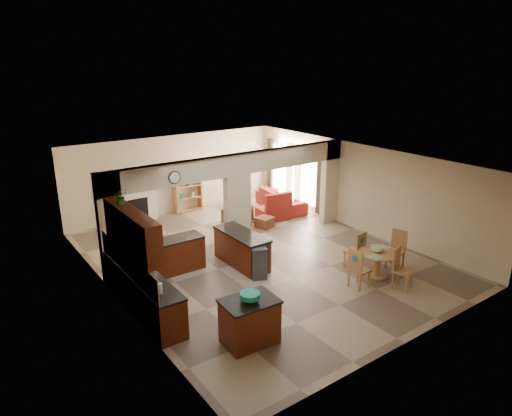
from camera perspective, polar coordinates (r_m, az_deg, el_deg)
floor at (r=12.93m, az=0.17°, el=-6.20°), size 10.00×10.00×0.00m
ceiling at (r=12.04m, az=0.19°, el=6.02°), size 10.00×10.00×0.00m
wall_back at (r=16.57m, az=-10.00°, el=4.17°), size 8.00×0.00×8.00m
wall_front at (r=9.15m, az=19.02°, el=-8.41°), size 8.00×0.00×8.00m
wall_left at (r=10.73m, az=-17.48°, el=-4.25°), size 0.00×10.00×10.00m
wall_right at (r=15.01m, az=12.68°, el=2.52°), size 0.00×10.00×10.00m
partition_left_pier at (r=11.70m, az=-17.68°, el=-2.38°), size 0.60×0.25×2.80m
partition_center_pier at (r=13.29m, az=-2.34°, el=-0.42°), size 0.80×0.25×2.20m
partition_right_pier at (r=15.45m, az=9.20°, el=3.19°), size 0.60×0.25×2.80m
partition_header at (r=12.91m, az=-2.42°, el=5.48°), size 8.00×0.25×0.60m
kitchen_counter at (r=11.11m, az=-12.97°, el=-8.34°), size 2.52×3.29×1.48m
upper_cabinets at (r=9.88m, az=-15.28°, el=-2.73°), size 0.35×2.40×0.90m
peninsula at (r=12.35m, az=-1.79°, el=-5.11°), size 0.70×1.85×0.91m
wall_clock at (r=11.85m, az=-10.14°, el=3.79°), size 0.34×0.03×0.34m
rug at (r=15.15m, az=-0.78°, el=-2.42°), size 1.60×1.30×0.01m
fireplace at (r=16.04m, az=-14.72°, el=0.44°), size 1.60×0.35×1.20m
shelving_unit at (r=16.69m, az=-8.56°, el=2.57°), size 1.00×0.32×1.80m
window_a at (r=16.59m, az=6.69°, el=3.63°), size 0.02×0.90×1.90m
window_b at (r=17.85m, az=3.03°, el=4.76°), size 0.02×0.90×1.90m
glazed_door at (r=17.25m, az=4.78°, el=3.74°), size 0.02×0.70×2.10m
drape_a_left at (r=16.14m, az=8.01°, el=3.16°), size 0.10×0.28×2.30m
drape_a_right at (r=17.00m, az=5.23°, el=4.03°), size 0.10×0.28×2.30m
drape_b_left at (r=17.37m, az=4.16°, el=4.37°), size 0.10×0.28×2.30m
drape_b_right at (r=18.28m, az=1.75°, el=5.11°), size 0.10×0.28×2.30m
ceiling_fan at (r=15.35m, az=-1.84°, el=7.75°), size 1.00×1.00×0.10m
kitchen_island at (r=9.16m, az=-0.81°, el=-13.96°), size 1.12×0.83×0.93m
teal_bowl at (r=8.83m, az=-0.77°, el=-11.10°), size 0.39×0.39×0.18m
trash_can at (r=11.61m, az=0.35°, el=-7.04°), size 0.46×0.43×0.78m
dining_table at (r=12.05m, az=15.01°, el=-6.31°), size 1.01×1.01×0.69m
fruit_bowl at (r=11.95m, az=14.92°, el=-4.93°), size 0.31×0.31×0.16m
sofa at (r=16.99m, az=3.10°, el=1.08°), size 2.48×1.26×0.69m
chaise at (r=15.93m, az=2.10°, el=-0.65°), size 1.10×0.95×0.40m
armchair at (r=14.96m, az=-2.32°, el=-1.18°), size 1.13×1.14×0.76m
ottoman at (r=15.09m, az=1.07°, el=-1.80°), size 0.61×0.61×0.36m
plant at (r=10.14m, az=-16.58°, el=1.37°), size 0.35×0.32×0.34m
chair_north at (r=12.39m, az=12.52°, el=-4.99°), size 0.48×0.48×1.02m
chair_east at (r=12.77m, az=17.23°, el=-4.68°), size 0.52×0.52×1.02m
chair_south at (r=11.65m, az=17.57°, el=-6.97°), size 0.53×0.53×1.02m
chair_west at (r=11.34m, az=12.59°, el=-7.24°), size 0.44×0.44×1.02m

